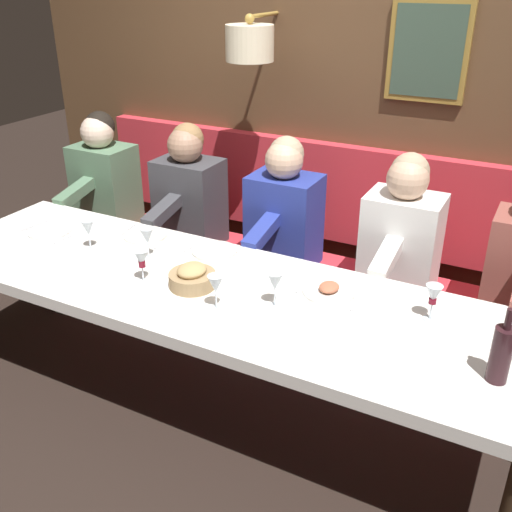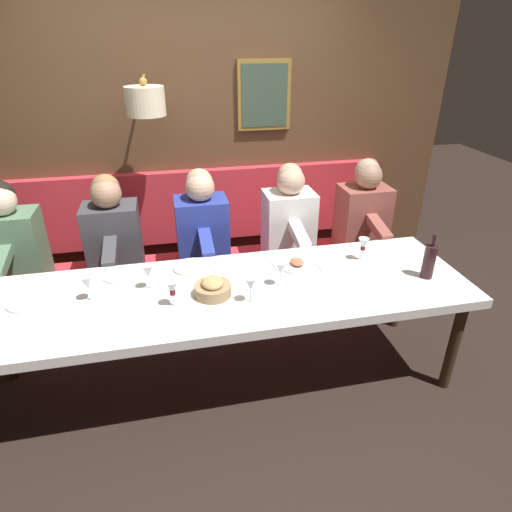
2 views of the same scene
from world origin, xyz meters
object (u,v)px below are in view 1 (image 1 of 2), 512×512
at_px(wine_glass_5, 275,283).
at_px(wine_bottle, 501,354).
at_px(bread_bowl, 192,277).
at_px(dining_table, 210,295).
at_px(wine_glass_1, 216,285).
at_px(wine_glass_0, 147,237).
at_px(wine_glass_4, 142,260).
at_px(diner_farthest, 103,174).
at_px(wine_glass_3, 433,296).
at_px(diner_far, 189,190).
at_px(diner_middle, 284,208).
at_px(wine_glass_2, 88,229).
at_px(diner_near, 402,231).

bearing_deg(wine_glass_5, wine_bottle, -95.65).
bearing_deg(bread_bowl, dining_table, -51.43).
distance_m(wine_glass_1, bread_bowl, 0.25).
height_order(wine_glass_0, wine_glass_1, same).
relative_size(dining_table, wine_glass_4, 18.78).
xyz_separation_m(diner_farthest, wine_glass_4, (-1.00, -1.11, 0.04)).
xyz_separation_m(diner_farthest, wine_glass_3, (-0.70, -2.40, 0.04)).
relative_size(wine_glass_3, wine_bottle, 0.55).
bearing_deg(dining_table, diner_far, 38.60).
xyz_separation_m(diner_middle, wine_glass_0, (-0.78, 0.40, 0.04)).
bearing_deg(wine_glass_2, diner_near, -59.74).
bearing_deg(diner_middle, diner_far, 90.00).
bearing_deg(diner_middle, diner_near, -90.00).
bearing_deg(wine_bottle, wine_glass_2, 85.49).
xyz_separation_m(dining_table, wine_glass_2, (0.04, 0.77, 0.17)).
bearing_deg(diner_far, diner_near, -90.00).
relative_size(diner_far, wine_glass_5, 4.82).
bearing_deg(diner_near, wine_bottle, -148.17).
height_order(diner_middle, wine_glass_0, diner_middle).
distance_m(diner_near, wine_glass_1, 1.18).
height_order(dining_table, wine_glass_2, wine_glass_2).
relative_size(diner_middle, wine_glass_2, 4.82).
bearing_deg(diner_farthest, diner_middle, -90.00).
bearing_deg(wine_glass_1, wine_bottle, -87.62).
bearing_deg(diner_farthest, wine_glass_0, -128.83).
height_order(diner_near, wine_glass_4, diner_near).
xyz_separation_m(diner_middle, wine_glass_5, (-0.91, -0.39, 0.04)).
bearing_deg(wine_bottle, wine_glass_3, 45.35).
xyz_separation_m(wine_glass_0, wine_glass_2, (-0.06, 0.34, 0.00)).
xyz_separation_m(dining_table, diner_middle, (0.88, 0.03, 0.13)).
height_order(dining_table, wine_glass_3, wine_glass_3).
height_order(dining_table, wine_glass_1, wine_glass_1).
relative_size(diner_middle, wine_bottle, 2.64).
bearing_deg(bread_bowl, wine_glass_5, -87.30).
distance_m(wine_glass_3, bread_bowl, 1.08).
distance_m(diner_far, wine_glass_3, 1.84).
distance_m(diner_far, bread_bowl, 1.13).
bearing_deg(wine_glass_0, diner_far, 19.15).
xyz_separation_m(wine_glass_2, bread_bowl, (-0.09, -0.71, -0.07)).
xyz_separation_m(diner_near, wine_glass_0, (-0.78, 1.11, 0.04)).
distance_m(wine_glass_3, wine_bottle, 0.43).
xyz_separation_m(diner_far, diner_farthest, (0.00, 0.70, 0.00)).
height_order(diner_near, wine_glass_5, diner_near).
bearing_deg(wine_bottle, wine_glass_5, 84.35).
xyz_separation_m(diner_far, wine_glass_5, (-0.91, -1.06, 0.04)).
bearing_deg(wine_glass_3, dining_table, 100.19).
distance_m(wine_glass_4, wine_bottle, 1.60).
bearing_deg(wine_glass_4, wine_glass_3, -76.93).
relative_size(diner_near, wine_glass_4, 4.82).
height_order(dining_table, wine_glass_4, wine_glass_4).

